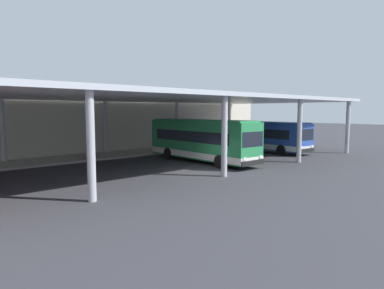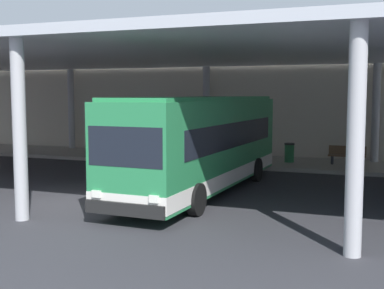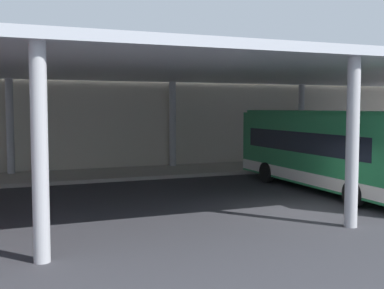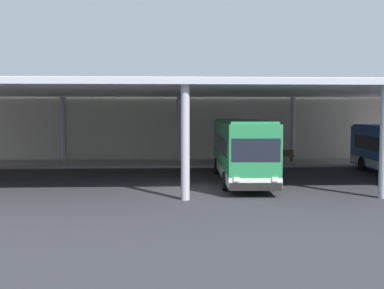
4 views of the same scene
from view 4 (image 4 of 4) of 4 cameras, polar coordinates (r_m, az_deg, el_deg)
The scene contains 7 objects.
ground_plane at distance 23.49m, azimuth -1.04°, elevation -5.78°, with size 200.00×200.00×0.00m, color #333338.
platform_kerb at distance 35.11m, azimuth -1.57°, elevation -2.37°, with size 42.00×4.50×0.18m, color #A39E93.
station_building_facade at distance 38.15m, azimuth -1.67°, elevation 3.21°, with size 48.00×1.60×6.92m, color beige.
canopy_shelter at distance 28.67m, azimuth -1.36°, elevation 6.60°, with size 40.00×17.00×5.55m.
bus_second_bay at distance 26.87m, azimuth 6.18°, elevation -0.61°, with size 2.97×11.40×3.57m.
bench_waiting at distance 36.16m, azimuth 11.24°, elevation -1.35°, with size 1.80×0.45×0.92m.
trash_bin at distance 35.46m, azimuth 6.84°, elevation -1.38°, with size 0.52×0.52×0.98m.
Camera 4 is at (-0.64, -23.14, 4.00)m, focal length 42.60 mm.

